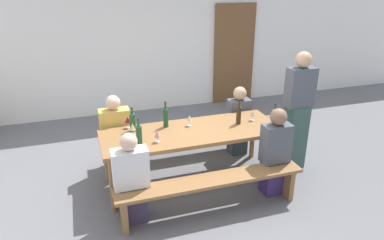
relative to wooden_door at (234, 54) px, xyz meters
The scene contains 21 objects.
ground_plane 3.61m from the wooden_door, 123.35° to the right, with size 24.00×24.00×0.00m, color slate.
back_wall 1.98m from the wooden_door, behind, with size 14.00×0.20×3.20m, color white.
wooden_door is the anchor object (origin of this frame).
tasting_table 3.47m from the wooden_door, 123.35° to the right, with size 2.35×0.86×0.75m.
bench_near 4.14m from the wooden_door, 117.73° to the right, with size 2.25×0.30×0.45m.
bench_far 2.95m from the wooden_door, 131.36° to the right, with size 2.25×0.30×0.45m.
wine_bottle_0 3.20m from the wooden_door, 104.81° to the right, with size 0.08×0.08×0.32m.
wine_bottle_1 3.73m from the wooden_door, 134.79° to the right, with size 0.08×0.08×0.32m.
wine_bottle_2 3.11m from the wooden_door, 113.22° to the right, with size 0.07×0.07×0.33m.
wine_bottle_3 3.44m from the wooden_door, 129.55° to the right, with size 0.07×0.07×0.35m.
wine_bottle_4 4.02m from the wooden_door, 130.62° to the right, with size 0.07×0.07×0.32m.
wine_glass_0 3.91m from the wooden_door, 127.99° to the right, with size 0.07×0.07×0.16m.
wine_glass_1 2.99m from the wooden_door, 109.46° to the right, with size 0.07×0.07×0.15m.
wine_glass_2 3.31m from the wooden_door, 124.67° to the right, with size 0.07×0.07×0.15m.
wine_glass_3 3.85m from the wooden_door, 133.54° to the right, with size 0.07×0.07×0.16m.
wine_glass_4 3.69m from the wooden_door, 136.50° to the right, with size 0.08×0.08×0.16m.
seated_guest_near_0 4.48m from the wooden_door, 128.93° to the right, with size 0.39×0.24×1.09m.
seated_guest_near_1 3.64m from the wooden_door, 106.04° to the right, with size 0.35×0.24×1.15m.
seated_guest_far_0 3.68m from the wooden_door, 140.74° to the right, with size 0.41×0.24×1.14m.
seated_guest_far_1 2.55m from the wooden_door, 112.46° to the right, with size 0.34×0.24×1.09m.
standing_host 2.98m from the wooden_door, 97.03° to the right, with size 0.38×0.24×1.70m.
Camera 1 is at (-1.31, -3.98, 2.63)m, focal length 33.07 mm.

